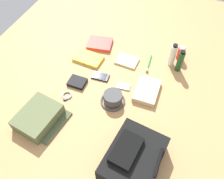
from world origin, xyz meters
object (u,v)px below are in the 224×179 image
sunscreen_spray (181,53)px  folded_towel (147,91)px  shampoo_bottle (180,61)px  cell_phone (100,76)px  wallet (77,82)px  toothbrush (149,64)px  toiletry_pouch (39,118)px  notepad (127,61)px  paperback_novel (100,44)px  bucket_hat (113,99)px  media_player (124,86)px  toothpaste_tube (173,55)px  wristwatch (67,96)px  travel_guidebook (88,58)px  backpack (133,158)px

sunscreen_spray → folded_towel: bearing=-18.6°
shampoo_bottle → cell_phone: 0.53m
wallet → toothbrush: bearing=129.9°
cell_phone → toothbrush: (-0.23, 0.27, 0.00)m
toiletry_pouch → folded_towel: bearing=130.2°
sunscreen_spray → cell_phone: bearing=-50.5°
sunscreen_spray → notepad: sunscreen_spray is taller
shampoo_bottle → wallet: size_ratio=1.55×
paperback_novel → folded_towel: bearing=57.1°
shampoo_bottle → toothbrush: (0.03, -0.19, -0.08)m
bucket_hat → sunscreen_spray: size_ratio=1.46×
toiletry_pouch → media_player: size_ratio=3.01×
paperback_novel → toiletry_pouch: bearing=-4.5°
toothpaste_tube → wallet: size_ratio=1.57×
wristwatch → notepad: notepad is taller
paperback_novel → toothbrush: (0.06, 0.40, -0.01)m
shampoo_bottle → wristwatch: bearing=-50.8°
toiletry_pouch → paperback_novel: (-0.72, 0.06, -0.03)m
toiletry_pouch → sunscreen_spray: sunscreen_spray is taller
toothbrush → travel_guidebook: bearing=-75.3°
bucket_hat → shampoo_bottle: 0.52m
media_player → cell_phone: bearing=-96.7°
notepad → backpack: bearing=24.6°
wristwatch → cell_phone: bearing=149.8°
paperback_novel → wristwatch: bearing=-0.0°
toiletry_pouch → toothpaste_tube: toothpaste_tube is taller
shampoo_bottle → wallet: shampoo_bottle is taller
backpack → folded_towel: (-0.47, -0.07, -0.05)m
travel_guidebook → media_player: (0.14, 0.32, -0.00)m
paperback_novel → toothbrush: paperback_novel is taller
bucket_hat → cell_phone: (-0.15, -0.15, -0.02)m
cell_phone → folded_towel: bearing=88.7°
sunscreen_spray → travel_guidebook: bearing=-67.0°
media_player → wallet: size_ratio=0.81×
media_player → folded_towel: size_ratio=0.45×
sunscreen_spray → toothpaste_tube: toothpaste_tube is taller
toiletry_pouch → cell_phone: toiletry_pouch is taller
paperback_novel → media_player: size_ratio=2.22×
bucket_hat → toothpaste_tube: size_ratio=0.88×
backpack → media_player: backpack is taller
shampoo_bottle → wristwatch: size_ratio=2.40×
toothpaste_tube → shampoo_bottle: 0.07m
bucket_hat → toothpaste_tube: bearing=150.7°
toothpaste_tube → folded_towel: size_ratio=0.86×
bucket_hat → toothbrush: bucket_hat is taller
sunscreen_spray → media_player: (0.39, -0.28, -0.04)m
toothpaste_tube → media_player: 0.40m
notepad → folded_towel: (0.21, 0.21, 0.01)m
sunscreen_spray → cell_phone: 0.58m
notepad → cell_phone: bearing=-27.4°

